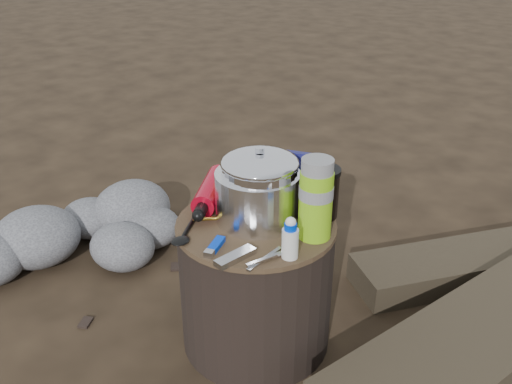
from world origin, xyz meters
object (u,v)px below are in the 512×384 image
Objects in this scene: travel_mug at (322,193)px; thermos at (316,199)px; camping_pot at (260,187)px; stump at (256,283)px; fuel_bottle at (211,191)px.

thermos is at bearing -64.86° from travel_mug.
camping_pot is at bearing -131.73° from travel_mug.
stump is 2.02× the size of thermos.
thermos is at bearing -25.84° from fuel_bottle.
camping_pot is (-0.00, 0.02, 0.29)m from stump.
camping_pot is 0.16m from thermos.
camping_pot is 0.74× the size of fuel_bottle.
fuel_bottle is at bearing -179.15° from camping_pot.
camping_pot reaches higher than fuel_bottle.
fuel_bottle is 1.96× the size of travel_mug.
travel_mug is at bearing -6.55° from fuel_bottle.
camping_pot reaches higher than travel_mug.
fuel_bottle is at bearing -175.35° from thermos.
stump is 3.10× the size of travel_mug.
stump is 1.58× the size of fuel_bottle.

